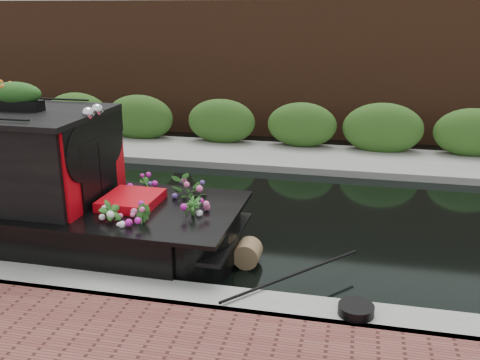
# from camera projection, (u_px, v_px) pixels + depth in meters

# --- Properties ---
(ground) EXTENTS (80.00, 80.00, 0.00)m
(ground) POSITION_uv_depth(u_px,v_px,m) (154.00, 211.00, 10.45)
(ground) COLOR black
(ground) RESTS_ON ground
(near_bank_coping) EXTENTS (40.00, 0.60, 0.50)m
(near_bank_coping) POSITION_uv_depth(u_px,v_px,m) (66.00, 295.00, 7.39)
(near_bank_coping) COLOR gray
(near_bank_coping) RESTS_ON ground
(far_bank_path) EXTENTS (40.00, 2.40, 0.34)m
(far_bank_path) POSITION_uv_depth(u_px,v_px,m) (211.00, 155.00, 14.35)
(far_bank_path) COLOR gray
(far_bank_path) RESTS_ON ground
(far_hedge) EXTENTS (40.00, 1.10, 2.80)m
(far_hedge) POSITION_uv_depth(u_px,v_px,m) (220.00, 147.00, 15.19)
(far_hedge) COLOR #2E571D
(far_hedge) RESTS_ON ground
(far_brick_wall) EXTENTS (40.00, 1.00, 8.00)m
(far_brick_wall) POSITION_uv_depth(u_px,v_px,m) (236.00, 131.00, 17.14)
(far_brick_wall) COLOR #4B2A19
(far_brick_wall) RESTS_ON ground
(rope_fender) EXTENTS (0.39, 0.41, 0.39)m
(rope_fender) POSITION_uv_depth(u_px,v_px,m) (248.00, 253.00, 8.20)
(rope_fender) COLOR brown
(rope_fender) RESTS_ON ground
(coiled_mooring_rope) EXTENTS (0.44, 0.44, 0.12)m
(coiled_mooring_rope) POSITION_uv_depth(u_px,v_px,m) (356.00, 310.00, 6.46)
(coiled_mooring_rope) COLOR black
(coiled_mooring_rope) RESTS_ON near_bank_coping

